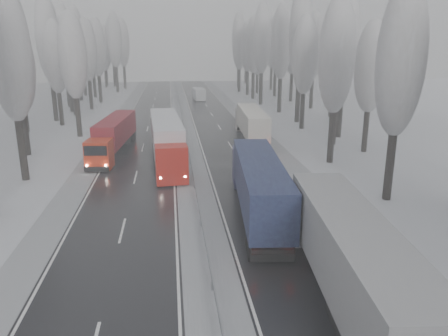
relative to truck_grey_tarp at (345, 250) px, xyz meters
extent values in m
cube|color=black|center=(-0.85, 27.60, -2.66)|extent=(7.50, 200.00, 0.03)
cube|color=black|center=(-11.35, 27.60, -2.66)|extent=(7.50, 200.00, 0.03)
cube|color=#A5A8AD|center=(-6.10, 27.60, -2.65)|extent=(3.00, 200.00, 0.04)
cube|color=#A5A8AD|center=(4.10, 27.60, -2.65)|extent=(2.40, 200.00, 0.04)
cube|color=#A5A8AD|center=(-16.30, 27.60, -2.65)|extent=(2.40, 200.00, 0.04)
cube|color=slate|center=(-6.10, 27.60, -2.07)|extent=(0.06, 200.00, 0.32)
cube|color=slate|center=(-6.10, 25.60, -2.37)|extent=(0.12, 0.12, 0.60)
cube|color=slate|center=(-6.10, 57.60, -2.37)|extent=(0.12, 0.12, 0.60)
cylinder|color=black|center=(8.94, 13.26, 0.13)|extent=(0.68, 0.68, 5.60)
ellipsoid|color=gray|center=(8.94, 13.26, 8.13)|extent=(3.60, 3.60, 11.45)
cylinder|color=black|center=(8.41, 24.63, 0.14)|extent=(0.68, 0.68, 5.62)
ellipsoid|color=gray|center=(8.41, 24.63, 8.17)|extent=(3.60, 3.60, 11.48)
cylinder|color=black|center=(13.92, 28.63, -0.20)|extent=(0.64, 0.64, 4.94)
ellipsoid|color=gray|center=(13.92, 28.63, 6.85)|extent=(3.60, 3.60, 10.09)
cylinder|color=black|center=(11.80, 32.76, -0.01)|extent=(0.66, 0.66, 5.32)
ellipsoid|color=gray|center=(11.80, 32.76, 7.60)|extent=(3.60, 3.60, 10.88)
cylinder|color=black|center=(14.03, 36.76, 0.48)|extent=(0.72, 0.72, 6.31)
ellipsoid|color=gray|center=(14.03, 36.76, 9.50)|extent=(3.60, 3.60, 12.90)
cylinder|color=black|center=(10.92, 43.20, 0.02)|extent=(0.67, 0.67, 5.38)
ellipsoid|color=gray|center=(10.92, 43.20, 7.70)|extent=(3.60, 3.60, 10.98)
cylinder|color=black|center=(17.21, 47.20, -0.37)|extent=(0.62, 0.62, 4.59)
ellipsoid|color=gray|center=(17.21, 47.20, 6.19)|extent=(3.60, 3.60, 9.39)
cylinder|color=black|center=(11.80, 48.62, 0.80)|extent=(0.76, 0.76, 6.95)
ellipsoid|color=gray|center=(11.80, 48.62, 10.73)|extent=(3.60, 3.60, 14.19)
cylinder|color=black|center=(18.71, 52.62, 0.62)|extent=(0.74, 0.74, 6.59)
ellipsoid|color=gray|center=(18.71, 52.62, 10.04)|extent=(3.60, 3.60, 13.46)
cylinder|color=black|center=(11.47, 58.87, 0.51)|extent=(0.72, 0.72, 6.37)
ellipsoid|color=gray|center=(11.47, 58.87, 9.61)|extent=(3.60, 3.60, 13.01)
cylinder|color=black|center=(18.62, 62.87, 0.31)|extent=(0.70, 0.70, 5.97)
ellipsoid|color=gray|center=(18.62, 62.87, 8.84)|extent=(3.60, 3.60, 12.20)
cylinder|color=black|center=(10.24, 69.55, 0.65)|extent=(0.74, 0.74, 6.65)
ellipsoid|color=gray|center=(10.24, 69.55, 10.16)|extent=(3.60, 3.60, 13.59)
cylinder|color=black|center=(17.61, 73.55, 0.40)|extent=(0.71, 0.71, 6.14)
ellipsoid|color=gray|center=(17.61, 73.55, 9.16)|extent=(3.60, 3.60, 12.54)
cylinder|color=black|center=(10.47, 79.30, 0.36)|extent=(0.71, 0.71, 6.05)
ellipsoid|color=gray|center=(10.47, 79.30, 9.00)|extent=(3.60, 3.60, 12.37)
cylinder|color=black|center=(16.38, 83.30, 0.48)|extent=(0.72, 0.72, 6.30)
ellipsoid|color=gray|center=(16.38, 83.30, 9.47)|extent=(3.60, 3.60, 12.87)
cylinder|color=black|center=(10.53, 86.81, 0.27)|extent=(0.70, 0.70, 5.88)
ellipsoid|color=gray|center=(10.53, 86.81, 8.66)|extent=(3.60, 3.60, 12.00)
cylinder|color=black|center=(13.67, 90.81, -0.24)|extent=(0.64, 0.64, 4.86)
ellipsoid|color=gray|center=(13.67, 90.81, 6.69)|extent=(3.60, 3.60, 9.92)
cylinder|color=black|center=(9.63, 93.91, 0.32)|extent=(0.70, 0.70, 5.98)
ellipsoid|color=gray|center=(9.63, 93.91, 8.85)|extent=(3.60, 3.60, 12.21)
cylinder|color=black|center=(18.85, 97.91, 0.42)|extent=(0.71, 0.71, 6.19)
ellipsoid|color=gray|center=(18.85, 97.91, 9.26)|extent=(3.60, 3.60, 12.64)
cylinder|color=black|center=(10.94, 103.76, 0.76)|extent=(0.75, 0.75, 6.86)
ellipsoid|color=gray|center=(10.94, 103.76, 10.55)|extent=(3.60, 3.60, 14.01)
cylinder|color=black|center=(17.92, 107.76, 0.10)|extent=(0.68, 0.68, 5.55)
ellipsoid|color=gray|center=(17.92, 107.76, 8.03)|extent=(3.60, 3.60, 11.33)
cylinder|color=black|center=(12.63, 114.32, 0.37)|extent=(0.71, 0.71, 6.09)
ellipsoid|color=gray|center=(12.63, 114.32, 9.08)|extent=(3.60, 3.60, 12.45)
cylinder|color=black|center=(15.45, 118.32, 0.07)|extent=(0.67, 0.67, 5.49)
ellipsoid|color=gray|center=(15.45, 118.32, 7.91)|extent=(3.60, 3.60, 11.21)
cylinder|color=black|center=(-21.22, 22.16, 0.25)|extent=(0.69, 0.69, 5.83)
ellipsoid|color=gray|center=(-21.22, 22.16, 8.58)|extent=(3.60, 3.60, 11.92)
cylinder|color=black|center=(-23.85, 31.80, -0.16)|extent=(0.65, 0.65, 5.03)
ellipsoid|color=gray|center=(-23.85, 31.80, 7.03)|extent=(3.60, 3.60, 10.28)
cylinder|color=black|center=(-20.04, 41.32, 0.05)|extent=(0.67, 0.67, 5.44)
ellipsoid|color=gray|center=(-20.04, 41.32, 7.81)|extent=(3.60, 3.60, 11.11)
cylinder|color=black|center=(-27.95, 45.32, 0.19)|extent=(0.69, 0.69, 5.72)
ellipsoid|color=gray|center=(-27.95, 45.32, 8.37)|extent=(3.60, 3.60, 11.69)
cylinder|color=black|center=(-24.36, 50.31, -0.06)|extent=(0.66, 0.66, 5.23)
ellipsoid|color=gray|center=(-24.36, 50.31, 7.41)|extent=(3.60, 3.60, 10.68)
cylinder|color=black|center=(-26.15, 54.31, 0.63)|extent=(0.74, 0.74, 6.60)
ellipsoid|color=gray|center=(-26.15, 54.31, 10.06)|extent=(3.60, 3.60, 13.49)
cylinder|color=black|center=(-24.26, 59.94, -0.09)|extent=(0.65, 0.65, 5.16)
ellipsoid|color=gray|center=(-24.26, 59.94, 7.28)|extent=(3.60, 3.60, 10.54)
cylinder|color=black|center=(-25.64, 63.94, 0.23)|extent=(0.69, 0.69, 5.79)
ellipsoid|color=gray|center=(-25.64, 63.94, 8.50)|extent=(3.60, 3.60, 11.84)
cylinder|color=black|center=(-22.68, 66.71, 0.15)|extent=(0.68, 0.68, 5.64)
ellipsoid|color=gray|center=(-22.68, 66.71, 8.21)|extent=(3.60, 3.60, 11.53)
cylinder|color=black|center=(-27.52, 70.71, 0.61)|extent=(0.73, 0.73, 6.56)
ellipsoid|color=gray|center=(-27.52, 70.71, 9.98)|extent=(3.60, 3.60, 13.40)
cylinder|color=black|center=(-22.42, 76.79, 0.23)|extent=(0.69, 0.69, 5.79)
ellipsoid|color=gray|center=(-22.42, 76.79, 8.50)|extent=(3.60, 3.60, 11.84)
cylinder|color=black|center=(-27.18, 80.79, 0.65)|extent=(0.74, 0.74, 6.65)
ellipsoid|color=gray|center=(-27.18, 80.79, 10.15)|extent=(3.60, 3.60, 13.58)
cylinder|color=black|center=(-25.03, 86.13, -0.11)|extent=(0.65, 0.65, 5.12)
ellipsoid|color=gray|center=(-25.03, 86.13, 7.20)|extent=(3.60, 3.60, 10.46)
cylinder|color=black|center=(-27.92, 90.13, 0.25)|extent=(0.69, 0.69, 5.84)
ellipsoid|color=gray|center=(-27.92, 90.13, 8.58)|extent=(3.60, 3.60, 11.92)
cylinder|color=black|center=(-21.17, 96.92, 0.66)|extent=(0.74, 0.74, 6.67)
ellipsoid|color=gray|center=(-21.17, 96.92, 10.20)|extent=(3.60, 3.60, 13.63)
cylinder|color=black|center=(-30.30, 100.92, 0.48)|extent=(0.72, 0.72, 6.31)
ellipsoid|color=gray|center=(-30.30, 100.92, 9.49)|extent=(3.60, 3.60, 12.88)
cylinder|color=black|center=(-20.15, 106.32, 0.47)|extent=(0.72, 0.72, 6.29)
ellipsoid|color=gray|center=(-20.15, 106.32, 9.45)|extent=(3.60, 3.60, 12.84)
cylinder|color=black|center=(-25.76, 110.32, -0.24)|extent=(0.64, 0.64, 4.86)
ellipsoid|color=gray|center=(-25.76, 110.32, 6.69)|extent=(3.60, 3.60, 9.92)
cylinder|color=black|center=(-23.66, 112.91, 0.64)|extent=(0.74, 0.74, 6.63)
ellipsoid|color=gray|center=(-23.66, 112.91, 10.11)|extent=(3.60, 3.60, 13.54)
cylinder|color=black|center=(-26.43, 116.91, 0.22)|extent=(0.69, 0.69, 5.79)
ellipsoid|color=gray|center=(-26.43, 116.91, 8.49)|extent=(3.60, 3.60, 11.82)
cube|color=#58575D|center=(0.71, 7.44, -0.83)|extent=(3.06, 3.16, 3.35)
cube|color=black|center=(0.85, 8.83, -0.05)|extent=(2.57, 0.36, 1.12)
cube|color=black|center=(0.86, 8.94, -2.17)|extent=(2.79, 0.43, 0.56)
cube|color=slate|center=(-0.12, -1.23, 0.34)|extent=(4.22, 14.72, 3.13)
cylinder|color=black|center=(-0.54, 6.66, -2.09)|extent=(0.50, 1.19, 1.16)
cylinder|color=black|center=(1.79, 6.44, -2.09)|extent=(0.50, 1.19, 1.16)
sphere|color=white|center=(-0.20, 9.08, -1.72)|extent=(0.25, 0.25, 0.25)
sphere|color=white|center=(1.91, 8.87, -1.72)|extent=(0.25, 0.25, 0.25)
cube|color=navy|center=(-1.36, 18.28, -0.91)|extent=(2.88, 2.98, 3.20)
cube|color=black|center=(-1.25, 19.60, -0.17)|extent=(2.45, 0.31, 1.07)
cube|color=black|center=(-1.24, 19.71, -2.19)|extent=(2.67, 0.38, 0.53)
cube|color=black|center=(-2.05, 9.99, 0.21)|extent=(3.86, 14.03, 2.98)
cube|color=black|center=(-2.62, 3.04, -2.09)|extent=(2.45, 0.33, 0.48)
cube|color=black|center=(-2.36, 6.17, -1.87)|extent=(2.82, 6.04, 0.48)
cube|color=black|center=(-2.58, 3.62, -2.30)|extent=(2.45, 0.27, 0.64)
cylinder|color=black|center=(-2.54, 17.52, -2.12)|extent=(0.46, 1.14, 1.11)
cylinder|color=black|center=(-0.31, 17.33, -2.12)|extent=(0.46, 1.14, 1.11)
cylinder|color=black|center=(-3.51, 5.84, -2.12)|extent=(0.46, 1.14, 1.11)
cylinder|color=black|center=(-1.28, 5.65, -2.12)|extent=(0.46, 1.14, 1.11)
cylinder|color=black|center=(-3.63, 4.46, -2.12)|extent=(0.46, 1.14, 1.11)
cylinder|color=black|center=(-1.40, 4.27, -2.12)|extent=(0.46, 1.14, 1.11)
sphere|color=#FF0C05|center=(-3.64, 3.05, -1.23)|extent=(0.21, 0.21, 0.21)
sphere|color=#FF0C05|center=(-1.62, 2.88, -1.23)|extent=(0.21, 0.21, 0.21)
sphere|color=white|center=(-2.24, 19.83, -1.77)|extent=(0.23, 0.23, 0.23)
sphere|color=white|center=(-0.22, 19.66, -1.77)|extent=(0.23, 0.23, 0.23)
cube|color=#9B9689|center=(2.46, 42.58, -1.03)|extent=(2.63, 2.72, 2.99)
cube|color=black|center=(2.53, 43.83, -0.33)|extent=(2.29, 0.22, 1.00)
cube|color=black|center=(2.53, 43.93, -2.22)|extent=(2.50, 0.28, 0.50)
cube|color=#B1AA9F|center=(2.04, 34.82, 0.02)|extent=(3.24, 13.07, 2.79)
cube|color=black|center=(1.68, 28.31, -2.12)|extent=(2.29, 0.24, 0.45)
cube|color=black|center=(1.84, 31.24, -1.92)|extent=(2.49, 5.59, 0.45)
cube|color=black|center=(1.71, 28.86, -2.32)|extent=(2.29, 0.18, 0.60)
cylinder|color=black|center=(1.37, 41.84, -2.15)|extent=(0.40, 1.05, 1.04)
cylinder|color=black|center=(3.46, 41.73, -2.15)|extent=(0.40, 1.05, 1.04)
cylinder|color=black|center=(0.77, 30.90, -2.15)|extent=(0.40, 1.05, 1.04)
cylinder|color=black|center=(2.86, 30.79, -2.15)|extent=(0.40, 1.05, 1.04)
cylinder|color=black|center=(0.70, 29.61, -2.15)|extent=(0.40, 1.05, 1.04)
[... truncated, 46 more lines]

